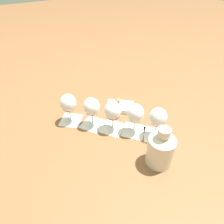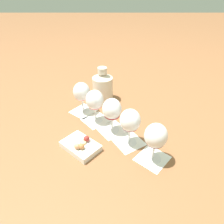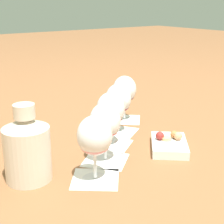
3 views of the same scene
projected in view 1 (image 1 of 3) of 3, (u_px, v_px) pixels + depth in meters
ground_plane at (112, 127)px, 1.09m from camera, size 8.00×8.00×0.00m
tasting_card_0 at (155, 135)px, 1.05m from camera, size 0.16×0.16×0.00m
tasting_card_1 at (134, 131)px, 1.07m from camera, size 0.16×0.16×0.00m
tasting_card_2 at (112, 128)px, 1.09m from camera, size 0.16×0.16×0.00m
tasting_card_3 at (93, 124)px, 1.11m from camera, size 0.16×0.16×0.00m
tasting_card_4 at (71, 120)px, 1.14m from camera, size 0.16×0.16×0.00m
wine_glass_0 at (158, 118)px, 0.98m from camera, size 0.09×0.09×0.17m
wine_glass_1 at (135, 115)px, 1.00m from camera, size 0.09×0.09×0.17m
wine_glass_2 at (112, 112)px, 1.02m from camera, size 0.09×0.09×0.17m
wine_glass_3 at (92, 108)px, 1.05m from camera, size 0.09×0.09×0.17m
wine_glass_4 at (68, 104)px, 1.07m from camera, size 0.09×0.09×0.17m
ceramic_vase at (161, 149)px, 0.86m from camera, size 0.12×0.12×0.20m
snack_dish at (120, 106)px, 1.22m from camera, size 0.19×0.18×0.05m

